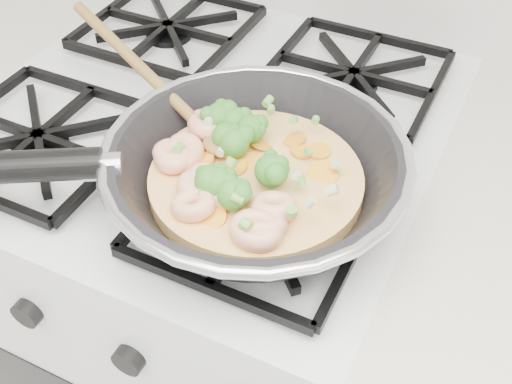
% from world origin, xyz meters
% --- Properties ---
extents(stove, '(0.60, 0.60, 0.92)m').
position_xyz_m(stove, '(0.00, 1.70, 0.46)').
color(stove, white).
rests_on(stove, ground).
extents(skillet, '(0.48, 0.35, 0.10)m').
position_xyz_m(skillet, '(0.13, 1.56, 0.96)').
color(skillet, black).
rests_on(skillet, stove).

